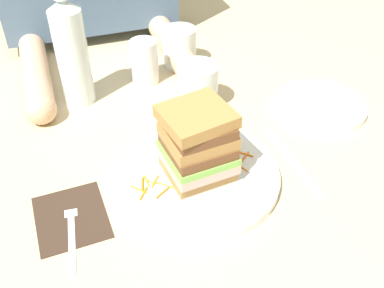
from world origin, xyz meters
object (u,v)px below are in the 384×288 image
(juice_glass, at_px, (198,89))
(empty_tumbler_0, at_px, (145,62))
(napkin_dark, at_px, (71,217))
(water_bottle, at_px, (72,51))
(side_plate, at_px, (321,105))
(knife, at_px, (294,162))
(main_plate, at_px, (198,176))
(sandwich, at_px, (198,144))
(fork, at_px, (71,226))
(empty_tumbler_1, at_px, (180,47))

(juice_glass, height_order, empty_tumbler_0, empty_tumbler_0)
(napkin_dark, height_order, water_bottle, water_bottle)
(juice_glass, bearing_deg, side_plate, -21.17)
(knife, xyz_separation_m, side_plate, (0.14, 0.13, 0.01))
(water_bottle, bearing_deg, side_plate, -22.90)
(main_plate, bearing_deg, knife, -4.54)
(sandwich, height_order, napkin_dark, sandwich)
(sandwich, distance_m, side_plate, 0.34)
(main_plate, xyz_separation_m, fork, (-0.22, -0.04, -0.00))
(main_plate, bearing_deg, empty_tumbler_1, 76.30)
(knife, bearing_deg, fork, -176.83)
(sandwich, distance_m, napkin_dark, 0.23)
(napkin_dark, distance_m, side_plate, 0.55)
(napkin_dark, bearing_deg, fork, -95.79)
(sandwich, xyz_separation_m, napkin_dark, (-0.22, -0.01, -0.08))
(side_plate, bearing_deg, sandwich, -159.58)
(knife, relative_size, juice_glass, 2.08)
(sandwich, relative_size, juice_glass, 1.34)
(side_plate, bearing_deg, knife, -136.10)
(juice_glass, distance_m, side_plate, 0.26)
(sandwich, bearing_deg, water_bottle, 115.92)
(napkin_dark, height_order, side_plate, side_plate)
(napkin_dark, bearing_deg, main_plate, 3.66)
(napkin_dark, distance_m, juice_glass, 0.37)
(fork, distance_m, water_bottle, 0.37)
(water_bottle, relative_size, side_plate, 1.36)
(water_bottle, xyz_separation_m, empty_tumbler_0, (0.15, 0.03, -0.07))
(sandwich, height_order, knife, sandwich)
(juice_glass, height_order, side_plate, juice_glass)
(fork, relative_size, side_plate, 0.89)
(fork, bearing_deg, knife, 3.17)
(knife, xyz_separation_m, juice_glass, (-0.10, 0.23, 0.04))
(main_plate, relative_size, empty_tumbler_0, 2.82)
(main_plate, bearing_deg, side_plate, 20.56)
(main_plate, distance_m, napkin_dark, 0.22)
(sandwich, bearing_deg, napkin_dark, -176.13)
(napkin_dark, distance_m, empty_tumbler_0, 0.42)
(napkin_dark, xyz_separation_m, juice_glass, (0.29, 0.22, 0.04))
(fork, height_order, water_bottle, water_bottle)
(water_bottle, bearing_deg, empty_tumbler_1, 16.94)
(knife, relative_size, empty_tumbler_1, 2.17)
(fork, bearing_deg, empty_tumbler_0, 60.39)
(sandwich, xyz_separation_m, fork, (-0.22, -0.04, -0.07))
(main_plate, bearing_deg, napkin_dark, -176.34)
(empty_tumbler_0, bearing_deg, sandwich, -89.74)
(sandwich, relative_size, fork, 0.77)
(knife, distance_m, water_bottle, 0.48)
(fork, distance_m, side_plate, 0.56)
(sandwich, xyz_separation_m, juice_glass, (0.08, 0.21, -0.04))
(main_plate, xyz_separation_m, sandwich, (-0.00, 0.00, 0.07))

